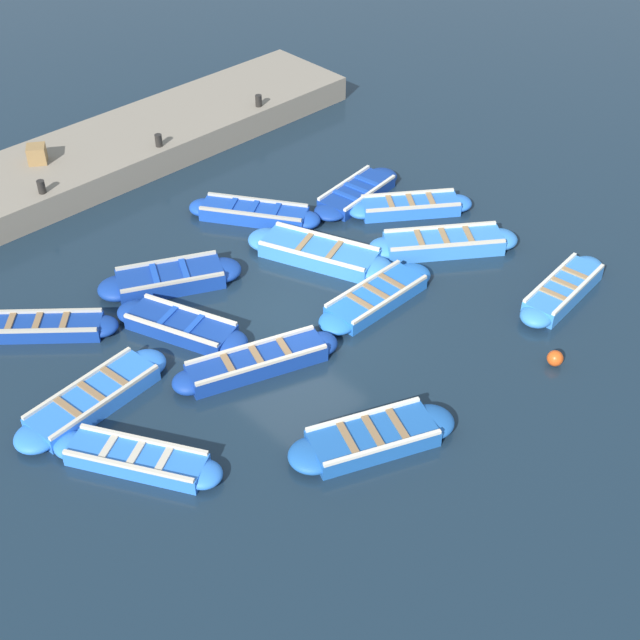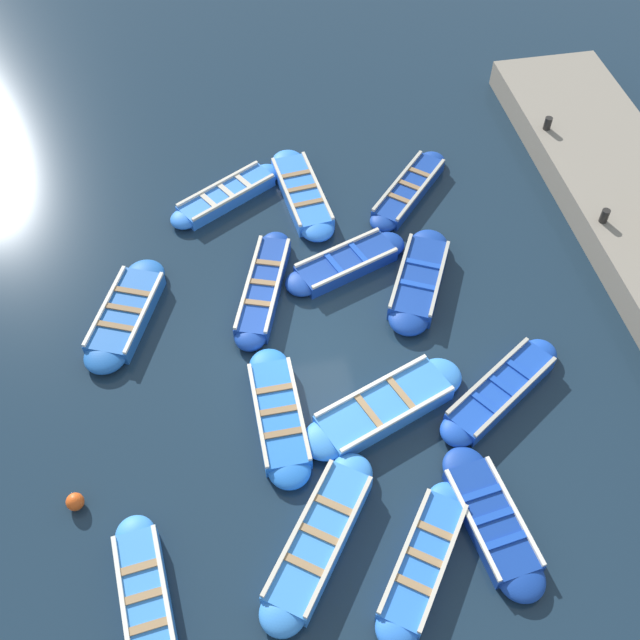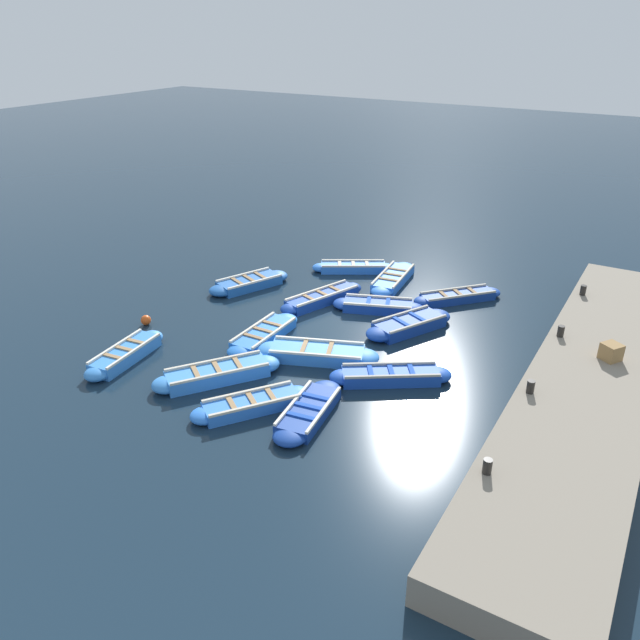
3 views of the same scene
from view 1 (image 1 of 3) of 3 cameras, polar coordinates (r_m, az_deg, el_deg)
name	(u,v)px [view 1 (image 1 of 3)]	position (r m, az deg, el deg)	size (l,w,h in m)	color
ground_plane	(295,319)	(20.14, -1.61, 0.07)	(120.00, 120.00, 0.00)	#162838
boat_stern_in	(137,459)	(17.17, -11.64, -8.73)	(3.28, 2.33, 0.38)	blue
boat_inner_gap	(181,327)	(19.88, -8.87, -0.42)	(3.34, 1.91, 0.41)	navy
boat_bow_out	(170,279)	(21.30, -9.55, 2.61)	(2.34, 3.46, 0.45)	navy
boat_centre	(373,438)	(17.20, 3.39, -7.56)	(2.18, 3.50, 0.42)	#1E59AD
boat_tucked	(39,327)	(20.60, -17.56, -0.45)	(2.86, 3.08, 0.38)	navy
boat_broadside	(93,399)	(18.51, -14.30, -4.90)	(1.26, 3.71, 0.41)	blue
boat_far_corner	(563,290)	(21.41, 15.29, 1.84)	(1.10, 3.30, 0.45)	#3884E0
boat_end_of_row	(319,253)	(21.88, -0.07, 4.29)	(3.91, 2.29, 0.44)	#3884E0
boat_outer_left	(254,213)	(23.49, -4.24, 6.82)	(3.36, 2.57, 0.42)	#1947B7
boat_alongside	(443,244)	(22.43, 7.91, 4.87)	(2.88, 3.55, 0.46)	#3884E0
boat_drifting	(376,297)	(20.54, 3.63, 1.45)	(0.97, 3.43, 0.38)	blue
boat_mid_row	(257,362)	(18.77, -4.06, -2.71)	(1.88, 3.71, 0.43)	navy
boat_outer_right	(357,193)	(24.37, 2.37, 8.10)	(1.31, 3.29, 0.37)	navy
boat_near_quay	(410,206)	(23.86, 5.79, 7.24)	(2.56, 3.15, 0.40)	blue
quay_wall	(81,164)	(26.14, -15.06, 9.60)	(3.19, 17.77, 0.75)	gray
bollard_mid_north	(41,187)	(24.20, -17.41, 8.14)	(0.20, 0.20, 0.35)	black
bollard_mid_south	(159,140)	(25.73, -10.29, 11.25)	(0.20, 0.20, 0.35)	black
bollard_south	(259,101)	(27.67, -3.95, 13.83)	(0.20, 0.20, 0.35)	black
wooden_crate	(37,154)	(25.66, -17.67, 10.08)	(0.49, 0.49, 0.49)	olive
buoy_orange_near	(555,358)	(19.49, 14.81, -2.38)	(0.35, 0.35, 0.35)	#E05119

